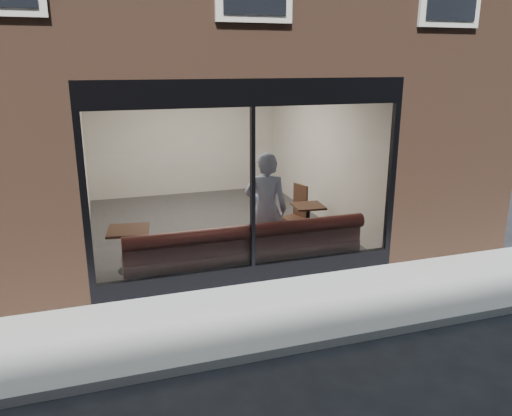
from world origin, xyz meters
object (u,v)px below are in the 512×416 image
object	(u,v)px
banquette	(246,260)
cafe_chair_right	(293,218)
person	(266,210)
cafe_table_right	(308,206)
cafe_table_left	(128,230)

from	to	relation	value
banquette	cafe_chair_right	world-z (taller)	banquette
banquette	person	size ratio (longest dim) A/B	2.01
cafe_table_right	cafe_chair_right	bearing A→B (deg)	88.05
cafe_table_right	person	bearing A→B (deg)	-145.18
person	cafe_table_right	world-z (taller)	person
banquette	cafe_table_left	bearing A→B (deg)	160.84
banquette	cafe_table_left	size ratio (longest dim) A/B	5.97
cafe_table_left	cafe_chair_right	world-z (taller)	cafe_table_left
banquette	person	world-z (taller)	person
person	cafe_chair_right	xyz separation A→B (m)	(1.18, 1.62, -0.76)
cafe_table_left	cafe_chair_right	xyz separation A→B (m)	(3.47, 1.24, -0.50)
banquette	cafe_table_left	world-z (taller)	cafe_table_left
banquette	cafe_table_right	xyz separation A→B (m)	(1.60, 1.06, 0.52)
cafe_table_right	cafe_chair_right	size ratio (longest dim) A/B	1.34
banquette	cafe_table_right	size ratio (longest dim) A/B	6.94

